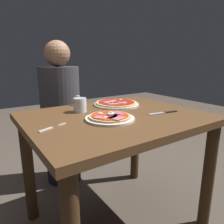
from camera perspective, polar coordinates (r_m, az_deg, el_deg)
ground_plane at (r=1.56m, az=1.06°, el=-27.47°), size 8.00×8.00×0.00m
dining_table at (r=1.24m, az=1.18°, el=-6.38°), size 1.01×0.80×0.73m
pizza_foreground at (r=1.10m, az=-0.55°, el=-1.48°), size 0.26×0.26×0.05m
pizza_across_left at (r=1.45m, az=1.19°, el=2.33°), size 0.31×0.31×0.03m
water_glass_near at (r=1.28m, az=-8.72°, el=1.66°), size 0.08×0.08×0.09m
fork at (r=1.01m, az=-16.40°, el=-4.17°), size 0.15×0.08×0.00m
knife at (r=1.28m, az=14.25°, el=-0.12°), size 0.20×0.05×0.01m
salt_shaker at (r=1.46m, az=-9.25°, el=3.08°), size 0.03×0.03×0.07m
diner_person at (r=1.80m, az=-13.70°, el=-1.57°), size 0.32×0.32×1.18m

